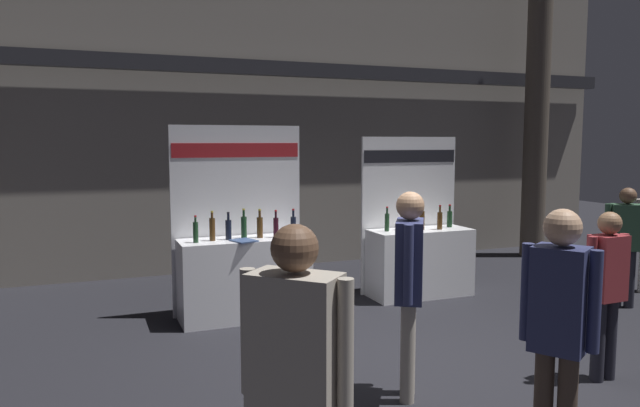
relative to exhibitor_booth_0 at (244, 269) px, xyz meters
The scene contains 9 objects.
ground_plane 2.54m from the exhibitor_booth_0, 64.89° to the right, with size 28.80×28.80×0.00m, color black.
hall_colonnade 3.91m from the exhibitor_booth_0, 69.71° to the left, with size 14.40×1.33×6.24m.
exhibitor_booth_0 is the anchor object (origin of this frame).
exhibitor_booth_1 2.62m from the exhibitor_booth_0, ahead, with size 1.54×0.66×2.27m.
visitor_0 5.04m from the exhibitor_booth_0, 16.33° to the right, with size 0.48×0.40×1.60m.
visitor_1 4.40m from the exhibitor_booth_0, 76.89° to the right, with size 0.39×0.43×1.79m.
visitor_2 4.55m from the exhibitor_booth_0, 101.02° to the right, with size 0.50×0.50×1.81m.
visitor_4 4.10m from the exhibitor_booth_0, 50.47° to the right, with size 0.48×0.23×1.58m.
visitor_5 2.96m from the exhibitor_booth_0, 75.75° to the right, with size 0.42×0.53×1.79m.
Camera 1 is at (-2.85, -4.92, 2.21)m, focal length 33.43 mm.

